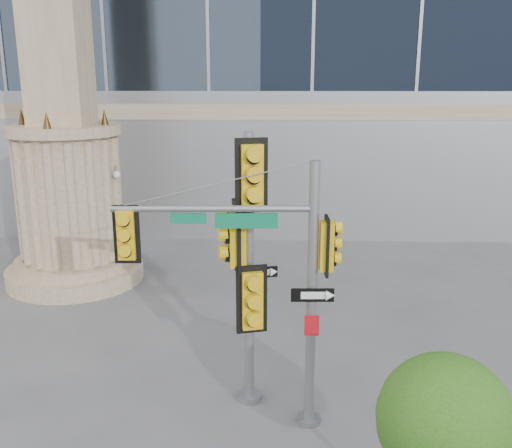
{
  "coord_description": "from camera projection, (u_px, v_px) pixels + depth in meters",
  "views": [
    {
      "loc": [
        0.54,
        -8.7,
        6.6
      ],
      "look_at": [
        0.21,
        2.0,
        3.79
      ],
      "focal_mm": 40.0,
      "sensor_mm": 36.0,
      "label": 1
    }
  ],
  "objects": [
    {
      "name": "monument",
      "position": [
        62.0,
        111.0,
        17.59
      ],
      "size": [
        4.4,
        4.4,
        16.6
      ],
      "color": "gray",
      "rests_on": "ground"
    },
    {
      "name": "main_signal_pole",
      "position": [
        262.0,
        268.0,
        10.38
      ],
      "size": [
        4.01,
        0.49,
        5.16
      ],
      "rotation": [
        0.0,
        0.0,
        0.03
      ],
      "color": "slate",
      "rests_on": "ground"
    },
    {
      "name": "secondary_signal_pole",
      "position": [
        247.0,
        252.0,
        11.03
      ],
      "size": [
        1.03,
        0.74,
        5.58
      ],
      "rotation": [
        0.0,
        0.0,
        0.25
      ],
      "color": "slate",
      "rests_on": "ground"
    },
    {
      "name": "street_tree",
      "position": [
        446.0,
        426.0,
        7.79
      ],
      "size": [
        1.9,
        1.86,
        2.97
      ],
      "color": "gray",
      "rests_on": "ground"
    }
  ]
}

